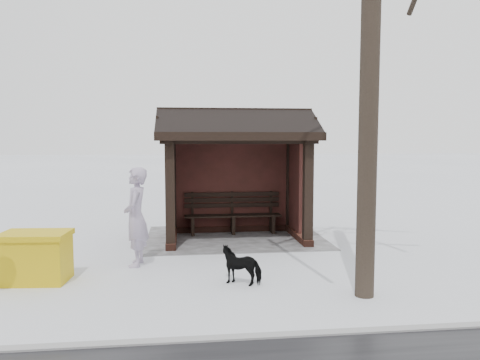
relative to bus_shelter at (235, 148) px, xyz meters
The scene contains 7 objects.
ground 2.17m from the bus_shelter, 90.00° to the left, with size 120.00×120.00×0.00m, color silver.
kerb 6.05m from the bus_shelter, 90.00° to the left, with size 120.00×0.15×0.06m, color gray.
trampled_patch 2.16m from the bus_shelter, 90.00° to the right, with size 4.20×3.20×0.02m, color #95969A.
bus_shelter is the anchor object (origin of this frame).
pedestrian 3.28m from the bus_shelter, 46.08° to the left, with size 0.68×0.44×1.85m, color #A395AF.
dog 3.97m from the bus_shelter, 85.56° to the left, with size 0.33×0.72×0.61m, color black.
grit_bin 5.06m from the bus_shelter, 39.44° to the left, with size 1.15×0.83×0.84m.
Camera 1 is at (1.21, 10.84, 2.39)m, focal length 35.00 mm.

